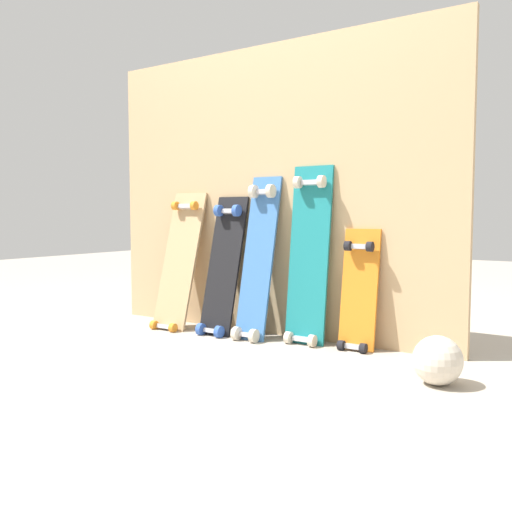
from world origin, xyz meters
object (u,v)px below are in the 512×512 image
(skateboard_black, at_px, (223,271))
(skateboard_orange, at_px, (358,296))
(skateboard_natural, at_px, (178,266))
(skateboard_blue, at_px, (257,263))
(skateboard_teal, at_px, (308,261))
(rubber_ball, at_px, (438,360))

(skateboard_black, relative_size, skateboard_orange, 1.25)
(skateboard_natural, bearing_deg, skateboard_blue, 1.82)
(skateboard_black, height_order, skateboard_teal, skateboard_teal)
(skateboard_natural, bearing_deg, skateboard_teal, 4.59)
(skateboard_black, distance_m, rubber_ball, 1.34)
(skateboard_black, relative_size, skateboard_blue, 0.89)
(skateboard_natural, relative_size, skateboard_teal, 0.89)
(skateboard_blue, bearing_deg, skateboard_teal, 9.83)
(skateboard_natural, bearing_deg, skateboard_orange, 3.91)
(skateboard_natural, xyz_separation_m, skateboard_blue, (0.55, 0.02, 0.04))
(skateboard_blue, distance_m, skateboard_teal, 0.29)
(skateboard_blue, bearing_deg, skateboard_orange, 5.94)
(skateboard_blue, distance_m, skateboard_orange, 0.58)
(skateboard_blue, xyz_separation_m, skateboard_orange, (0.56, 0.06, -0.14))
(rubber_ball, bearing_deg, skateboard_orange, 142.93)
(skateboard_natural, xyz_separation_m, skateboard_orange, (1.11, 0.08, -0.10))
(skateboard_teal, bearing_deg, skateboard_orange, 1.86)
(skateboard_black, xyz_separation_m, skateboard_blue, (0.23, 0.00, 0.05))
(skateboard_blue, xyz_separation_m, rubber_ball, (1.05, -0.31, -0.31))
(skateboard_blue, relative_size, rubber_ball, 4.81)
(skateboard_orange, bearing_deg, skateboard_natural, -176.09)
(skateboard_teal, height_order, skateboard_orange, skateboard_teal)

